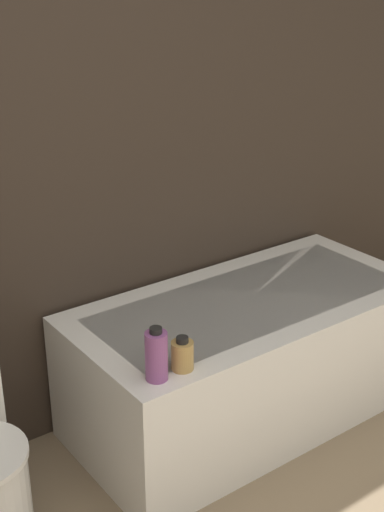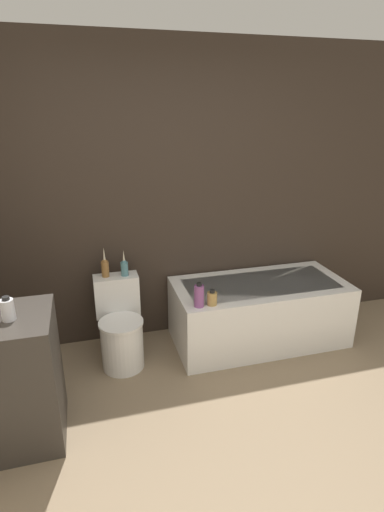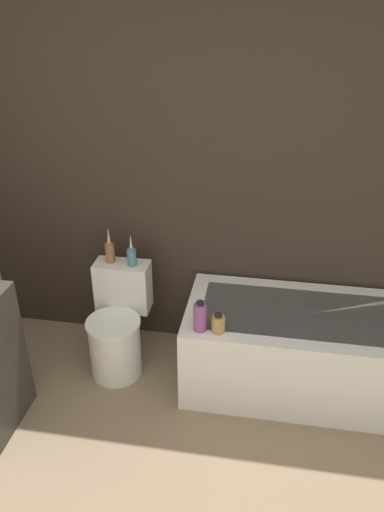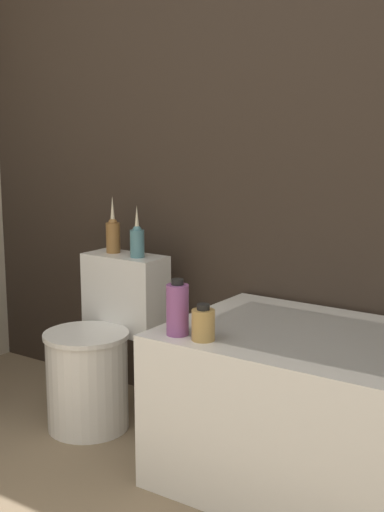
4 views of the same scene
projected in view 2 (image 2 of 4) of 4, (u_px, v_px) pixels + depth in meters
The scene contains 9 objects.
wall_back_tiled at pixel (170, 198), 3.51m from camera, with size 6.40×0.06×2.60m.
bathtub at pixel (259, 311), 3.66m from camera, with size 1.55×0.74×0.57m.
toilet at pixel (121, 328), 3.33m from camera, with size 0.37×0.53×0.72m.
vanity_counter at pixel (11, 380), 2.50m from camera, with size 0.58×0.54×0.88m.
soap_bottle_glass at pixel (8, 309), 2.31m from camera, with size 0.08×0.08×0.15m.
vase_gold at pixel (105, 267), 3.32m from camera, with size 0.06×0.06×0.26m.
vase_silver at pixel (124, 267), 3.34m from camera, with size 0.06×0.06×0.23m.
shampoo_bottle_tall at pixel (199, 296), 3.12m from camera, with size 0.08×0.08×0.20m.
shampoo_bottle_short at pixel (212, 298), 3.16m from camera, with size 0.08×0.08×0.13m.
Camera 2 is at (-0.73, -1.34, 2.04)m, focal length 28.00 mm.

